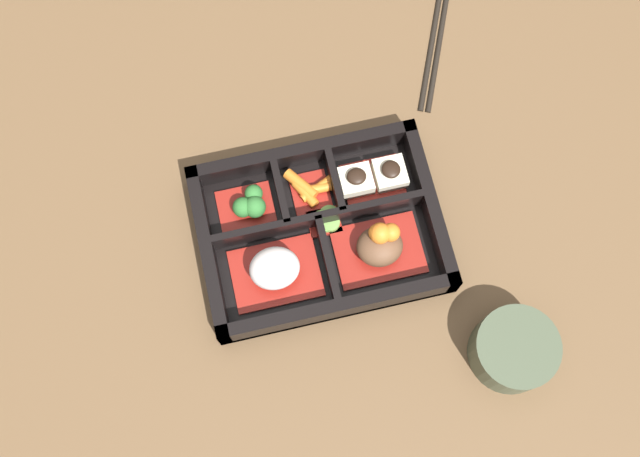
% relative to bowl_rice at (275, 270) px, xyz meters
% --- Properties ---
extents(ground_plane, '(3.00, 3.00, 0.00)m').
position_rel_bowl_rice_xyz_m(ground_plane, '(-0.06, -0.04, -0.03)').
color(ground_plane, brown).
extents(bento_base, '(0.27, 0.20, 0.01)m').
position_rel_bowl_rice_xyz_m(bento_base, '(-0.06, -0.04, -0.03)').
color(bento_base, black).
rests_on(bento_base, ground_plane).
extents(bento_rim, '(0.27, 0.20, 0.04)m').
position_rel_bowl_rice_xyz_m(bento_rim, '(-0.06, -0.04, -0.01)').
color(bento_rim, black).
rests_on(bento_rim, ground_plane).
extents(bowl_stew, '(0.10, 0.07, 0.05)m').
position_rel_bowl_rice_xyz_m(bowl_stew, '(-0.12, -0.00, -0.00)').
color(bowl_stew, maroon).
rests_on(bowl_stew, bento_base).
extents(bowl_rice, '(0.10, 0.07, 0.05)m').
position_rel_bowl_rice_xyz_m(bowl_rice, '(0.00, 0.00, 0.00)').
color(bowl_rice, maroon).
rests_on(bowl_rice, bento_base).
extents(bowl_tofu, '(0.08, 0.05, 0.03)m').
position_rel_bowl_rice_xyz_m(bowl_tofu, '(-0.13, -0.08, -0.01)').
color(bowl_tofu, maroon).
rests_on(bowl_tofu, bento_base).
extents(bowl_carrots, '(0.06, 0.06, 0.02)m').
position_rel_bowl_rice_xyz_m(bowl_carrots, '(-0.06, -0.09, -0.01)').
color(bowl_carrots, maroon).
rests_on(bowl_carrots, bento_base).
extents(bowl_greens, '(0.06, 0.05, 0.03)m').
position_rel_bowl_rice_xyz_m(bowl_greens, '(0.01, -0.08, -0.01)').
color(bowl_greens, maroon).
rests_on(bowl_greens, bento_base).
extents(bowl_pickles, '(0.04, 0.03, 0.01)m').
position_rel_bowl_rice_xyz_m(bowl_pickles, '(-0.07, -0.05, -0.01)').
color(bowl_pickles, maroon).
rests_on(bowl_pickles, bento_base).
extents(tea_cup, '(0.09, 0.09, 0.05)m').
position_rel_bowl_rice_xyz_m(tea_cup, '(-0.23, 0.14, -0.00)').
color(tea_cup, '#424C38').
rests_on(tea_cup, ground_plane).
extents(chopsticks, '(0.10, 0.20, 0.01)m').
position_rel_bowl_rice_xyz_m(chopsticks, '(-0.26, -0.26, -0.03)').
color(chopsticks, black).
rests_on(chopsticks, ground_plane).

